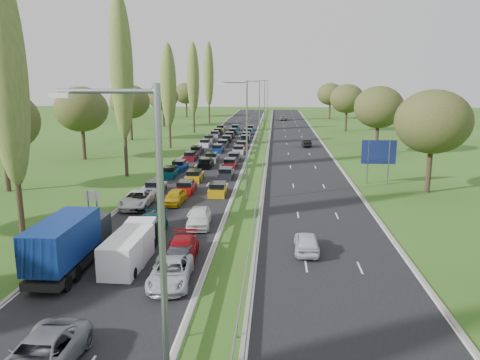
# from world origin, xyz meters

# --- Properties ---
(ground) EXTENTS (260.00, 260.00, 0.00)m
(ground) POSITION_xyz_m (4.50, 80.00, 0.00)
(ground) COLOR #335019
(ground) RESTS_ON ground
(near_carriageway) EXTENTS (10.50, 215.00, 0.04)m
(near_carriageway) POSITION_xyz_m (-2.25, 82.50, 0.00)
(near_carriageway) COLOR black
(near_carriageway) RESTS_ON ground
(far_carriageway) EXTENTS (10.50, 215.00, 0.04)m
(far_carriageway) POSITION_xyz_m (11.25, 82.50, 0.00)
(far_carriageway) COLOR black
(far_carriageway) RESTS_ON ground
(central_reservation) EXTENTS (2.36, 215.00, 0.32)m
(central_reservation) POSITION_xyz_m (4.50, 82.50, 0.55)
(central_reservation) COLOR gray
(central_reservation) RESTS_ON ground
(lamp_columns) EXTENTS (0.18, 140.18, 12.00)m
(lamp_columns) POSITION_xyz_m (4.50, 78.00, 6.00)
(lamp_columns) COLOR gray
(lamp_columns) RESTS_ON ground
(poplar_row) EXTENTS (2.80, 127.80, 22.44)m
(poplar_row) POSITION_xyz_m (-11.50, 68.17, 12.39)
(poplar_row) COLOR #2D2116
(poplar_row) RESTS_ON ground
(woodland_left) EXTENTS (8.00, 166.00, 11.10)m
(woodland_left) POSITION_xyz_m (-22.00, 62.63, 7.68)
(woodland_left) COLOR #2D2116
(woodland_left) RESTS_ON ground
(woodland_right) EXTENTS (8.00, 153.00, 11.10)m
(woodland_right) POSITION_xyz_m (24.00, 66.67, 7.68)
(woodland_right) COLOR #2D2116
(woodland_right) RESTS_ON ground
(traffic_queue_fill) EXTENTS (9.09, 68.78, 0.80)m
(traffic_queue_fill) POSITION_xyz_m (-2.24, 77.29, 0.44)
(traffic_queue_fill) COLOR slate
(traffic_queue_fill) RESTS_ON ground
(near_car_2) EXTENTS (2.66, 5.66, 1.57)m
(near_car_2) POSITION_xyz_m (-5.86, 39.60, 0.80)
(near_car_2) COLOR silver
(near_car_2) RESTS_ON near_carriageway
(near_car_3) EXTENTS (2.16, 4.66, 1.32)m
(near_car_3) POSITION_xyz_m (-5.52, 39.17, 0.68)
(near_car_3) COLOR black
(near_car_3) RESTS_ON near_carriageway
(near_car_6) EXTENTS (2.70, 5.68, 1.56)m
(near_car_6) POSITION_xyz_m (-2.27, 13.57, 0.80)
(near_car_6) COLOR gray
(near_car_6) RESTS_ON near_carriageway
(near_car_7) EXTENTS (2.35, 5.46, 1.57)m
(near_car_7) POSITION_xyz_m (-2.45, 31.33, 0.80)
(near_car_7) COLOR #05434E
(near_car_7) RESTS_ON near_carriageway
(near_car_8) EXTENTS (1.90, 4.30, 1.44)m
(near_car_8) POSITION_xyz_m (-2.48, 41.02, 0.74)
(near_car_8) COLOR #B48E0C
(near_car_8) RESTS_ON near_carriageway
(near_car_9) EXTENTS (1.48, 4.03, 1.32)m
(near_car_9) POSITION_xyz_m (1.19, 24.94, 0.68)
(near_car_9) COLOR black
(near_car_9) RESTS_ON near_carriageway
(near_car_10) EXTENTS (2.77, 5.34, 1.44)m
(near_car_10) POSITION_xyz_m (1.19, 22.72, 0.74)
(near_car_10) COLOR #B6BBC0
(near_car_10) RESTS_ON near_carriageway
(near_car_11) EXTENTS (2.39, 5.26, 1.49)m
(near_car_11) POSITION_xyz_m (1.11, 26.35, 0.77)
(near_car_11) COLOR #9C0912
(near_car_11) RESTS_ON near_carriageway
(near_car_12) EXTENTS (2.26, 4.85, 1.61)m
(near_car_12) POSITION_xyz_m (1.06, 34.01, 0.82)
(near_car_12) COLOR white
(near_car_12) RESTS_ON near_carriageway
(far_car_0) EXTENTS (1.79, 4.31, 1.46)m
(far_car_0) POSITION_xyz_m (9.68, 28.71, 0.75)
(far_car_0) COLOR silver
(far_car_0) RESTS_ON far_carriageway
(far_car_1) EXTENTS (1.62, 4.18, 1.36)m
(far_car_1) POSITION_xyz_m (13.03, 82.61, 0.70)
(far_car_1) COLOR black
(far_car_1) RESTS_ON far_carriageway
(far_car_2) EXTENTS (2.33, 5.02, 1.39)m
(far_car_2) POSITION_xyz_m (9.64, 139.67, 0.72)
(far_car_2) COLOR slate
(far_car_2) RESTS_ON far_carriageway
(blue_lorry) EXTENTS (2.39, 8.60, 3.63)m
(blue_lorry) POSITION_xyz_m (-5.64, 24.21, 1.89)
(blue_lorry) COLOR black
(blue_lorry) RESTS_ON near_carriageway
(white_van_front) EXTENTS (2.11, 5.39, 2.17)m
(white_van_front) POSITION_xyz_m (-2.17, 25.19, 1.11)
(white_van_front) COLOR white
(white_van_front) RESTS_ON near_carriageway
(white_van_rear) EXTENTS (2.02, 5.15, 2.07)m
(white_van_rear) POSITION_xyz_m (-2.25, 27.36, 1.06)
(white_van_rear) COLOR white
(white_van_rear) RESTS_ON near_carriageway
(info_sign) EXTENTS (1.50, 0.17, 2.10)m
(info_sign) POSITION_xyz_m (-9.40, 37.34, 1.37)
(info_sign) COLOR gray
(info_sign) RESTS_ON ground
(direction_sign) EXTENTS (4.00, 0.16, 5.20)m
(direction_sign) POSITION_xyz_m (19.40, 51.85, 3.57)
(direction_sign) COLOR gray
(direction_sign) RESTS_ON ground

